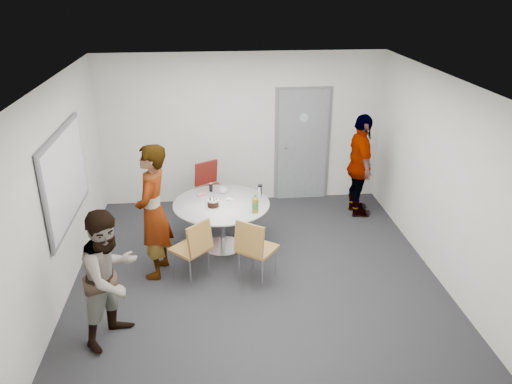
{
  "coord_description": "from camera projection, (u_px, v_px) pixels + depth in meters",
  "views": [
    {
      "loc": [
        -0.57,
        -6.04,
        3.87
      ],
      "look_at": [
        0.04,
        0.25,
        1.11
      ],
      "focal_mm": 35.0,
      "sensor_mm": 36.0,
      "label": 1
    }
  ],
  "objects": [
    {
      "name": "wall_front",
      "position": [
        283.0,
        294.0,
        4.29
      ],
      "size": [
        5.0,
        0.0,
        5.0
      ],
      "primitive_type": "plane",
      "rotation": [
        -1.57,
        0.0,
        0.0
      ],
      "color": "silver",
      "rests_on": "floor"
    },
    {
      "name": "wall_left",
      "position": [
        60.0,
        190.0,
        6.35
      ],
      "size": [
        0.0,
        5.0,
        5.0
      ],
      "primitive_type": "plane",
      "rotation": [
        1.57,
        0.0,
        1.57
      ],
      "color": "silver",
      "rests_on": "floor"
    },
    {
      "name": "ceiling",
      "position": [
        255.0,
        80.0,
        6.03
      ],
      "size": [
        5.0,
        5.0,
        0.0
      ],
      "primitive_type": "plane",
      "rotation": [
        3.14,
        0.0,
        0.0
      ],
      "color": "silver",
      "rests_on": "wall_back"
    },
    {
      "name": "table",
      "position": [
        223.0,
        209.0,
        7.46
      ],
      "size": [
        1.44,
        1.44,
        1.03
      ],
      "color": "silver",
      "rests_on": "floor"
    },
    {
      "name": "whiteboard",
      "position": [
        66.0,
        177.0,
        6.49
      ],
      "size": [
        0.04,
        1.9,
        1.25
      ],
      "color": "slate",
      "rests_on": "wall_left"
    },
    {
      "name": "wall_right",
      "position": [
        438.0,
        176.0,
        6.79
      ],
      "size": [
        0.0,
        5.0,
        5.0
      ],
      "primitive_type": "plane",
      "rotation": [
        1.57,
        0.0,
        -1.57
      ],
      "color": "silver",
      "rests_on": "floor"
    },
    {
      "name": "door",
      "position": [
        302.0,
        145.0,
        9.06
      ],
      "size": [
        1.02,
        0.17,
        2.12
      ],
      "color": "slate",
      "rests_on": "wall_back"
    },
    {
      "name": "floor",
      "position": [
        255.0,
        270.0,
        7.11
      ],
      "size": [
        5.0,
        5.0,
        0.0
      ],
      "primitive_type": "plane",
      "color": "black",
      "rests_on": "ground"
    },
    {
      "name": "person_right",
      "position": [
        360.0,
        166.0,
        8.45
      ],
      "size": [
        0.47,
        1.06,
        1.79
      ],
      "primitive_type": "imported",
      "rotation": [
        0.0,
        0.0,
        1.54
      ],
      "color": "black",
      "rests_on": "floor"
    },
    {
      "name": "wall_back",
      "position": [
        242.0,
        129.0,
        8.85
      ],
      "size": [
        5.0,
        0.0,
        5.0
      ],
      "primitive_type": "plane",
      "rotation": [
        1.57,
        0.0,
        0.0
      ],
      "color": "silver",
      "rests_on": "floor"
    },
    {
      "name": "person_left",
      "position": [
        111.0,
        277.0,
        5.5
      ],
      "size": [
        0.94,
        0.99,
        1.61
      ],
      "primitive_type": "imported",
      "rotation": [
        0.0,
        0.0,
        0.98
      ],
      "color": "white",
      "rests_on": "floor"
    },
    {
      "name": "chair_near_right",
      "position": [
        254.0,
        246.0,
        6.6
      ],
      "size": [
        0.64,
        0.65,
        0.94
      ],
      "rotation": [
        0.0,
        0.0,
        -0.64
      ],
      "color": "brown",
      "rests_on": "floor"
    },
    {
      "name": "chair_near_left",
      "position": [
        194.0,
        245.0,
        6.66
      ],
      "size": [
        0.63,
        0.63,
        0.9
      ],
      "rotation": [
        0.0,
        0.0,
        0.79
      ],
      "color": "brown",
      "rests_on": "floor"
    },
    {
      "name": "chair_far",
      "position": [
        210.0,
        183.0,
        8.58
      ],
      "size": [
        0.63,
        0.64,
        0.94
      ],
      "rotation": [
        0.0,
        0.0,
        3.67
      ],
      "color": "maroon",
      "rests_on": "floor"
    },
    {
      "name": "person_main",
      "position": [
        153.0,
        212.0,
        6.69
      ],
      "size": [
        0.57,
        0.76,
        1.89
      ],
      "primitive_type": "imported",
      "rotation": [
        0.0,
        0.0,
        -1.75
      ],
      "color": "#A5C6EA",
      "rests_on": "floor"
    }
  ]
}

